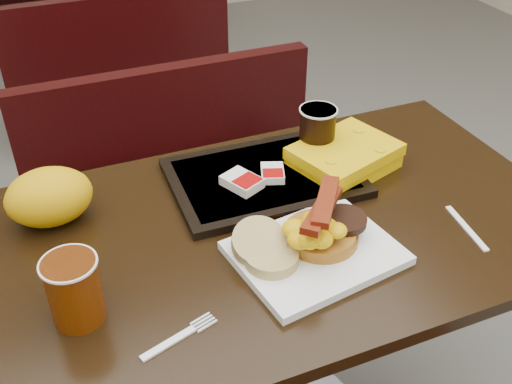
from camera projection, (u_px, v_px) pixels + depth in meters
name	position (u px, v px, depth m)	size (l,w,h in m)	color
table_near	(276.00, 346.00, 1.44)	(1.20, 0.70, 0.75)	black
bench_near_n	(189.00, 194.00, 1.98)	(1.00, 0.46, 0.72)	black
table_far	(88.00, 11.00, 3.40)	(1.20, 0.70, 0.75)	black
bench_far_s	(114.00, 59.00, 2.88)	(1.00, 0.46, 0.72)	black
platter	(315.00, 253.00, 1.14)	(0.30, 0.23, 0.02)	white
pancake_stack	(321.00, 234.00, 1.15)	(0.14, 0.14, 0.03)	#A85E1C
sausage_patty	(344.00, 220.00, 1.15)	(0.09, 0.09, 0.01)	black
scrambled_eggs	(316.00, 227.00, 1.10)	(0.10, 0.09, 0.05)	#E8DD04
bacon_strips	(322.00, 208.00, 1.09)	(0.18, 0.08, 0.01)	#4D0E05
muffin_bottom	(271.00, 257.00, 1.10)	(0.10, 0.10, 0.02)	tan
muffin_top	(259.00, 242.00, 1.12)	(0.10, 0.10, 0.02)	tan
coffee_cup_near	(74.00, 290.00, 0.99)	(0.09, 0.09, 0.12)	#802E04
fork	(168.00, 343.00, 0.97)	(0.14, 0.03, 0.00)	white
knife	(466.00, 228.00, 1.21)	(0.15, 0.01, 0.00)	white
condiment_syrup	(281.00, 226.00, 1.21)	(0.04, 0.03, 0.01)	#B34407
condiment_ketchup	(212.00, 222.00, 1.22)	(0.04, 0.03, 0.01)	#8C0504
tray	(264.00, 178.00, 1.35)	(0.41, 0.29, 0.02)	black
hashbrown_sleeve_left	(242.00, 182.00, 1.30)	(0.06, 0.08, 0.02)	silver
hashbrown_sleeve_right	(273.00, 173.00, 1.33)	(0.05, 0.07, 0.02)	silver
coffee_cup_far	(317.00, 131.00, 1.38)	(0.08, 0.08, 0.11)	black
clamshell	(344.00, 157.00, 1.38)	(0.23, 0.17, 0.06)	#D9A803
paper_bag	(49.00, 197.00, 1.20)	(0.17, 0.13, 0.12)	orange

